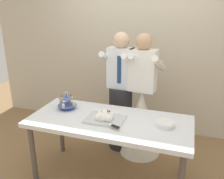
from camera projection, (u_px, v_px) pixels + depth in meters
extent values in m
plane|color=olive|center=(110.00, 177.00, 2.90)|extent=(8.00, 8.00, 0.00)
cube|color=beige|center=(139.00, 41.00, 3.73)|extent=(5.20, 0.10, 2.90)
cube|color=silver|center=(109.00, 121.00, 2.66)|extent=(1.80, 0.80, 0.05)
cylinder|color=#564C47|center=(33.00, 153.00, 2.74)|extent=(0.06, 0.06, 0.72)
cylinder|color=#564C47|center=(61.00, 128.00, 3.32)|extent=(0.06, 0.06, 0.72)
cylinder|color=#564C47|center=(184.00, 149.00, 2.83)|extent=(0.06, 0.06, 0.72)
cylinder|color=#4C66B2|center=(67.00, 108.00, 2.93)|extent=(0.17, 0.17, 0.01)
cylinder|color=#4C66B2|center=(67.00, 101.00, 2.90)|extent=(0.01, 0.01, 0.21)
cylinder|color=#4C66B2|center=(67.00, 105.00, 2.92)|extent=(0.23, 0.23, 0.01)
cylinder|color=#D1B784|center=(74.00, 105.00, 2.89)|extent=(0.04, 0.04, 0.03)
sphere|color=beige|center=(74.00, 103.00, 2.89)|extent=(0.04, 0.04, 0.04)
cylinder|color=#D1B784|center=(69.00, 101.00, 2.99)|extent=(0.04, 0.04, 0.03)
sphere|color=beige|center=(69.00, 100.00, 2.98)|extent=(0.04, 0.04, 0.04)
cylinder|color=#D1B784|center=(61.00, 103.00, 2.94)|extent=(0.04, 0.04, 0.03)
sphere|color=beige|center=(61.00, 101.00, 2.93)|extent=(0.04, 0.04, 0.04)
cylinder|color=#D1B784|center=(63.00, 107.00, 2.83)|extent=(0.04, 0.04, 0.03)
sphere|color=white|center=(63.00, 105.00, 2.82)|extent=(0.04, 0.04, 0.04)
cylinder|color=#4C66B2|center=(67.00, 98.00, 2.88)|extent=(0.18, 0.18, 0.01)
cylinder|color=#D1B784|center=(71.00, 97.00, 2.87)|extent=(0.04, 0.04, 0.03)
sphere|color=brown|center=(71.00, 95.00, 2.86)|extent=(0.04, 0.04, 0.04)
cylinder|color=#D1B784|center=(66.00, 95.00, 2.94)|extent=(0.04, 0.04, 0.03)
sphere|color=beige|center=(66.00, 93.00, 2.93)|extent=(0.04, 0.04, 0.04)
cylinder|color=#D1B784|center=(62.00, 98.00, 2.84)|extent=(0.04, 0.04, 0.03)
sphere|color=brown|center=(62.00, 96.00, 2.83)|extent=(0.04, 0.04, 0.04)
cube|color=silver|center=(105.00, 119.00, 2.63)|extent=(0.42, 0.31, 0.02)
sphere|color=white|center=(111.00, 117.00, 2.60)|extent=(0.08, 0.08, 0.08)
sphere|color=white|center=(110.00, 115.00, 2.64)|extent=(0.08, 0.08, 0.08)
sphere|color=white|center=(107.00, 113.00, 2.68)|extent=(0.08, 0.08, 0.08)
sphere|color=white|center=(103.00, 114.00, 2.65)|extent=(0.08, 0.08, 0.08)
sphere|color=white|center=(101.00, 115.00, 2.63)|extent=(0.09, 0.09, 0.09)
sphere|color=white|center=(98.00, 117.00, 2.58)|extent=(0.08, 0.08, 0.08)
sphere|color=white|center=(103.00, 117.00, 2.57)|extent=(0.10, 0.10, 0.10)
sphere|color=white|center=(108.00, 119.00, 2.55)|extent=(0.08, 0.08, 0.08)
sphere|color=white|center=(105.00, 114.00, 2.61)|extent=(0.11, 0.11, 0.11)
sphere|color=#2D1938|center=(106.00, 112.00, 2.60)|extent=(0.02, 0.02, 0.02)
sphere|color=#B21923|center=(102.00, 111.00, 2.60)|extent=(0.02, 0.02, 0.02)
sphere|color=#DB474C|center=(108.00, 111.00, 2.58)|extent=(0.02, 0.02, 0.02)
sphere|color=#2D1938|center=(109.00, 111.00, 2.58)|extent=(0.02, 0.02, 0.02)
sphere|color=#2D1938|center=(108.00, 110.00, 2.60)|extent=(0.02, 0.02, 0.02)
cube|color=silver|center=(104.00, 123.00, 2.51)|extent=(0.22, 0.10, 0.00)
cube|color=black|center=(115.00, 126.00, 2.42)|extent=(0.09, 0.06, 0.02)
cylinder|color=white|center=(165.00, 126.00, 2.50)|extent=(0.19, 0.19, 0.01)
cylinder|color=white|center=(165.00, 125.00, 2.49)|extent=(0.19, 0.19, 0.01)
cylinder|color=white|center=(165.00, 124.00, 2.49)|extent=(0.19, 0.19, 0.01)
cylinder|color=white|center=(165.00, 123.00, 2.48)|extent=(0.19, 0.19, 0.01)
cylinder|color=white|center=(165.00, 122.00, 2.48)|extent=(0.19, 0.19, 0.01)
cylinder|color=#232328|center=(120.00, 118.00, 3.40)|extent=(0.32, 0.32, 0.92)
cube|color=white|center=(121.00, 68.00, 3.16)|extent=(0.35, 0.22, 0.54)
sphere|color=#D8B293|center=(121.00, 40.00, 3.04)|extent=(0.21, 0.21, 0.21)
cylinder|color=white|center=(108.00, 59.00, 3.19)|extent=(0.10, 0.49, 0.28)
cylinder|color=white|center=(136.00, 61.00, 3.06)|extent=(0.10, 0.49, 0.28)
cube|color=navy|center=(119.00, 70.00, 3.07)|extent=(0.05, 0.01, 0.36)
cone|color=white|center=(141.00, 122.00, 3.28)|extent=(0.56, 0.56, 0.92)
cube|color=white|center=(143.00, 71.00, 3.04)|extent=(0.36, 0.23, 0.54)
sphere|color=tan|center=(144.00, 42.00, 2.92)|extent=(0.21, 0.21, 0.21)
cylinder|color=white|center=(130.00, 61.00, 3.07)|extent=(0.13, 0.49, 0.28)
cylinder|color=white|center=(159.00, 64.00, 2.92)|extent=(0.13, 0.49, 0.28)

